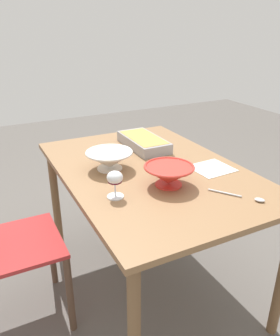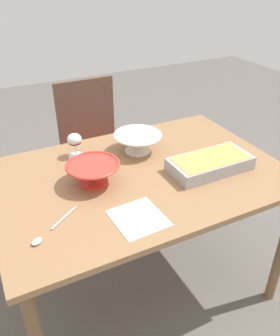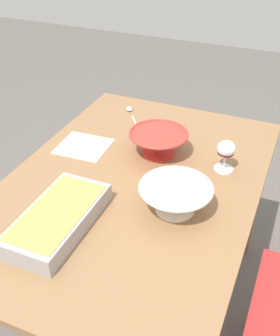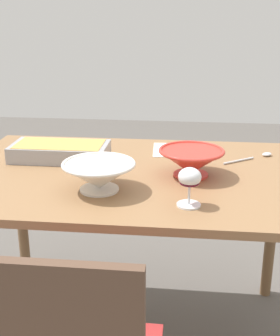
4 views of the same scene
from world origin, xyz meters
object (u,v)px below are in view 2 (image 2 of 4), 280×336
Objects in this scene: casserole_dish at (210,163)px; mixing_bowl at (93,172)px; serving_spoon at (47,233)px; wine_glass at (75,141)px; chair at (94,145)px; napkin at (138,218)px; small_bowl at (138,142)px; dining_table at (140,188)px.

mixing_bowl is (-0.53, 0.14, 0.02)m from casserole_dish.
casserole_dish is 1.81× the size of serving_spoon.
wine_glass is at bearing 88.90° from mixing_bowl.
chair reaches higher than mixing_bowl.
napkin is at bearing -77.78° from mixing_bowl.
serving_spoon is (-0.55, -1.04, 0.25)m from chair.
small_bowl is at bearing -87.66° from chair.
serving_spoon is (-0.49, -0.22, 0.09)m from dining_table.
small_bowl is at bearing 125.18° from casserole_dish.
mixing_bowl is (-0.28, -0.80, 0.30)m from chair.
napkin is at bearing -116.23° from small_bowl.
casserole_dish is 0.49m from napkin.
dining_table is 1.42× the size of chair.
serving_spoon is (-0.58, -0.41, -0.05)m from small_bowl.
dining_table is 3.45× the size of casserole_dish.
casserole_dish is (0.31, -0.12, 0.12)m from dining_table.
serving_spoon is 0.34m from napkin.
mixing_bowl is at bearing 165.29° from casserole_dish.
chair is 1.15m from napkin.
chair is 7.52× the size of wine_glass.
small_bowl is (-0.22, 0.32, 0.02)m from casserole_dish.
casserole_dish is at bearing 20.15° from napkin.
napkin is (0.06, -0.58, -0.08)m from wine_glass.
chair is at bearing 70.73° from mixing_bowl.
wine_glass is 0.27m from mixing_bowl.
serving_spoon reaches higher than dining_table.
napkin is (-0.15, -0.29, 0.09)m from dining_table.
small_bowl reaches higher than napkin.
mixing_bowl is 0.36m from serving_spoon.
chair reaches higher than small_bowl.
wine_glass is at bearing 141.89° from casserole_dish.
serving_spoon is at bearing -172.88° from casserole_dish.
dining_table is 10.70× the size of wine_glass.
napkin is at bearing -117.58° from dining_table.
dining_table is 0.40m from wine_glass.
wine_glass is 0.32× the size of casserole_dish.
small_bowl reaches higher than casserole_dish.
chair is at bearing 92.34° from small_bowl.
small_bowl is (0.09, 0.20, 0.14)m from dining_table.
wine_glass is 0.51× the size of small_bowl.
casserole_dish is 1.57× the size of small_bowl.
small_bowl is at bearing -17.47° from wine_glass.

